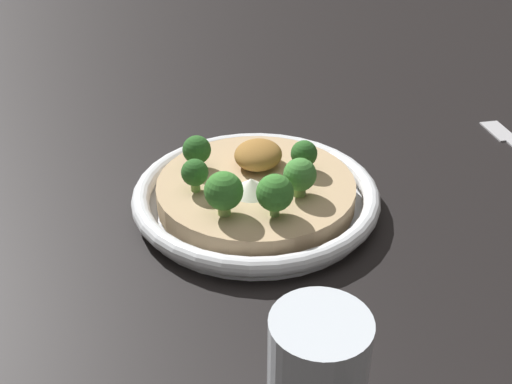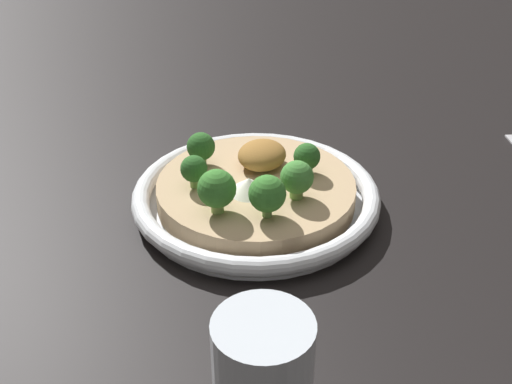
% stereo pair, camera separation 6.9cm
% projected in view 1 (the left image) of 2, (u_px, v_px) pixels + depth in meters
% --- Properties ---
extents(ground_plane, '(6.00, 6.00, 0.00)m').
position_uv_depth(ground_plane, '(256.00, 207.00, 0.70)').
color(ground_plane, black).
extents(risotto_bowl, '(0.27, 0.27, 0.03)m').
position_uv_depth(risotto_bowl, '(256.00, 195.00, 0.69)').
color(risotto_bowl, silver).
rests_on(risotto_bowl, ground_plane).
extents(cheese_sprinkle, '(0.04, 0.04, 0.02)m').
position_uv_depth(cheese_sprinkle, '(247.00, 185.00, 0.67)').
color(cheese_sprinkle, white).
rests_on(cheese_sprinkle, risotto_bowl).
extents(crispy_onion_garnish, '(0.06, 0.05, 0.03)m').
position_uv_depth(crispy_onion_garnish, '(258.00, 155.00, 0.71)').
color(crispy_onion_garnish, olive).
rests_on(crispy_onion_garnish, risotto_bowl).
extents(broccoli_back_right, '(0.03, 0.03, 0.04)m').
position_uv_depth(broccoli_back_right, '(197.00, 150.00, 0.70)').
color(broccoli_back_right, '#759E4C').
rests_on(broccoli_back_right, risotto_bowl).
extents(broccoli_back, '(0.03, 0.03, 0.04)m').
position_uv_depth(broccoli_back, '(195.00, 173.00, 0.66)').
color(broccoli_back, '#759E4C').
rests_on(broccoli_back, risotto_bowl).
extents(broccoli_left, '(0.04, 0.04, 0.04)m').
position_uv_depth(broccoli_left, '(275.00, 193.00, 0.62)').
color(broccoli_left, '#668E47').
rests_on(broccoli_left, risotto_bowl).
extents(broccoli_front, '(0.03, 0.03, 0.04)m').
position_uv_depth(broccoli_front, '(300.00, 176.00, 0.65)').
color(broccoli_front, '#759E4C').
rests_on(broccoli_front, risotto_bowl).
extents(broccoli_front_right, '(0.03, 0.03, 0.04)m').
position_uv_depth(broccoli_front_right, '(304.00, 155.00, 0.70)').
color(broccoli_front_right, '#759E4C').
rests_on(broccoli_front_right, risotto_bowl).
extents(broccoli_back_left, '(0.04, 0.04, 0.05)m').
position_uv_depth(broccoli_back_left, '(224.00, 192.00, 0.62)').
color(broccoli_back_left, '#84A856').
rests_on(broccoli_back_left, risotto_bowl).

